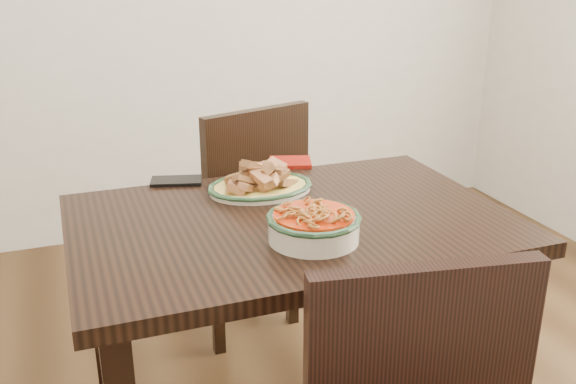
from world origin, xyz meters
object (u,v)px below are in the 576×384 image
object	(u,v)px
chair_far	(241,208)
smartphone	(176,181)
fish_plate	(260,176)
noodle_bowl	(314,223)
dining_table	(291,256)

from	to	relation	value
chair_far	smartphone	distance (m)	0.52
fish_plate	smartphone	xyz separation A→B (m)	(-0.21, 0.15, -0.04)
chair_far	noodle_bowl	distance (m)	0.91
chair_far	fish_plate	xyz separation A→B (m)	(-0.08, -0.50, 0.30)
noodle_bowl	chair_far	bearing A→B (deg)	85.41
dining_table	smartphone	bearing A→B (deg)	121.79
fish_plate	smartphone	distance (m)	0.26
chair_far	fish_plate	size ratio (longest dim) A/B	3.07
dining_table	chair_far	size ratio (longest dim) A/B	1.23
chair_far	smartphone	size ratio (longest dim) A/B	6.08
dining_table	smartphone	size ratio (longest dim) A/B	7.50
dining_table	noodle_bowl	xyz separation A→B (m)	(0.00, -0.15, 0.15)
chair_far	fish_plate	world-z (taller)	chair_far
fish_plate	smartphone	world-z (taller)	fish_plate
fish_plate	noodle_bowl	bearing A→B (deg)	-87.53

